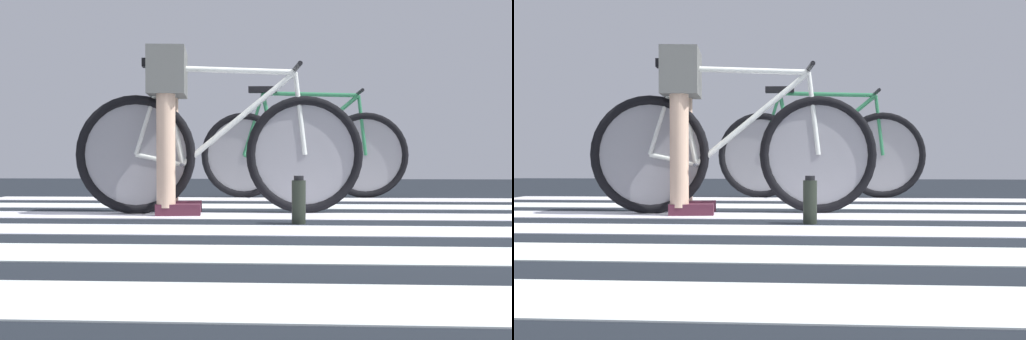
% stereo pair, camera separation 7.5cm
% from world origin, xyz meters
% --- Properties ---
extents(ground, '(18.00, 14.00, 0.02)m').
position_xyz_m(ground, '(0.00, 0.00, 0.01)').
color(ground, black).
extents(crosswalk_markings, '(5.46, 4.27, 0.00)m').
position_xyz_m(crosswalk_markings, '(0.02, 0.03, 0.02)').
color(crosswalk_markings, silver).
rests_on(crosswalk_markings, ground).
extents(bicycle_1_of_2, '(1.73, 0.52, 0.93)m').
position_xyz_m(bicycle_1_of_2, '(-0.68, 0.57, 0.41)').
color(bicycle_1_of_2, black).
rests_on(bicycle_1_of_2, ground).
extents(cyclist_1_of_2, '(0.35, 0.43, 0.99)m').
position_xyz_m(cyclist_1_of_2, '(-0.99, 0.53, 0.66)').
color(cyclist_1_of_2, beige).
rests_on(cyclist_1_of_2, ground).
extents(bicycle_2_of_2, '(1.74, 0.52, 0.93)m').
position_xyz_m(bicycle_2_of_2, '(-0.16, 2.18, 0.41)').
color(bicycle_2_of_2, black).
rests_on(bicycle_2_of_2, ground).
extents(water_bottle, '(0.07, 0.07, 0.25)m').
position_xyz_m(water_bottle, '(-0.21, -0.01, 0.14)').
color(water_bottle, '#252B22').
rests_on(water_bottle, ground).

